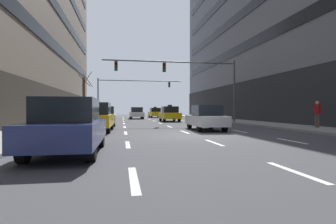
# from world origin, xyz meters

# --- Properties ---
(ground_plane) EXTENTS (120.00, 120.00, 0.00)m
(ground_plane) POSITION_xyz_m (0.00, 0.00, 0.00)
(ground_plane) COLOR #424247
(sidewalk_left) EXTENTS (3.40, 80.00, 0.14)m
(sidewalk_left) POSITION_xyz_m (-8.44, 0.00, 0.07)
(sidewalk_left) COLOR gray
(sidewalk_left) RESTS_ON ground
(lane_stripe_l1_s2) EXTENTS (0.16, 2.00, 0.01)m
(lane_stripe_l1_s2) POSITION_xyz_m (-3.37, -8.00, 0.00)
(lane_stripe_l1_s2) COLOR silver
(lane_stripe_l1_s2) RESTS_ON ground
(lane_stripe_l1_s3) EXTENTS (0.16, 2.00, 0.01)m
(lane_stripe_l1_s3) POSITION_xyz_m (-3.37, -3.00, 0.00)
(lane_stripe_l1_s3) COLOR silver
(lane_stripe_l1_s3) RESTS_ON ground
(lane_stripe_l1_s4) EXTENTS (0.16, 2.00, 0.01)m
(lane_stripe_l1_s4) POSITION_xyz_m (-3.37, 2.00, 0.00)
(lane_stripe_l1_s4) COLOR silver
(lane_stripe_l1_s4) RESTS_ON ground
(lane_stripe_l1_s5) EXTENTS (0.16, 2.00, 0.01)m
(lane_stripe_l1_s5) POSITION_xyz_m (-3.37, 7.00, 0.00)
(lane_stripe_l1_s5) COLOR silver
(lane_stripe_l1_s5) RESTS_ON ground
(lane_stripe_l1_s6) EXTENTS (0.16, 2.00, 0.01)m
(lane_stripe_l1_s6) POSITION_xyz_m (-3.37, 12.00, 0.00)
(lane_stripe_l1_s6) COLOR silver
(lane_stripe_l1_s6) RESTS_ON ground
(lane_stripe_l1_s7) EXTENTS (0.16, 2.00, 0.01)m
(lane_stripe_l1_s7) POSITION_xyz_m (-3.37, 17.00, 0.00)
(lane_stripe_l1_s7) COLOR silver
(lane_stripe_l1_s7) RESTS_ON ground
(lane_stripe_l1_s8) EXTENTS (0.16, 2.00, 0.01)m
(lane_stripe_l1_s8) POSITION_xyz_m (-3.37, 22.00, 0.00)
(lane_stripe_l1_s8) COLOR silver
(lane_stripe_l1_s8) RESTS_ON ground
(lane_stripe_l1_s9) EXTENTS (0.16, 2.00, 0.01)m
(lane_stripe_l1_s9) POSITION_xyz_m (-3.37, 27.00, 0.00)
(lane_stripe_l1_s9) COLOR silver
(lane_stripe_l1_s9) RESTS_ON ground
(lane_stripe_l1_s10) EXTENTS (0.16, 2.00, 0.01)m
(lane_stripe_l1_s10) POSITION_xyz_m (-3.37, 32.00, 0.00)
(lane_stripe_l1_s10) COLOR silver
(lane_stripe_l1_s10) RESTS_ON ground
(lane_stripe_l2_s2) EXTENTS (0.16, 2.00, 0.01)m
(lane_stripe_l2_s2) POSITION_xyz_m (0.00, -8.00, 0.00)
(lane_stripe_l2_s2) COLOR silver
(lane_stripe_l2_s2) RESTS_ON ground
(lane_stripe_l2_s3) EXTENTS (0.16, 2.00, 0.01)m
(lane_stripe_l2_s3) POSITION_xyz_m (0.00, -3.00, 0.00)
(lane_stripe_l2_s3) COLOR silver
(lane_stripe_l2_s3) RESTS_ON ground
(lane_stripe_l2_s4) EXTENTS (0.16, 2.00, 0.01)m
(lane_stripe_l2_s4) POSITION_xyz_m (0.00, 2.00, 0.00)
(lane_stripe_l2_s4) COLOR silver
(lane_stripe_l2_s4) RESTS_ON ground
(lane_stripe_l2_s5) EXTENTS (0.16, 2.00, 0.01)m
(lane_stripe_l2_s5) POSITION_xyz_m (0.00, 7.00, 0.00)
(lane_stripe_l2_s5) COLOR silver
(lane_stripe_l2_s5) RESTS_ON ground
(lane_stripe_l2_s6) EXTENTS (0.16, 2.00, 0.01)m
(lane_stripe_l2_s6) POSITION_xyz_m (0.00, 12.00, 0.00)
(lane_stripe_l2_s6) COLOR silver
(lane_stripe_l2_s6) RESTS_ON ground
(lane_stripe_l2_s7) EXTENTS (0.16, 2.00, 0.01)m
(lane_stripe_l2_s7) POSITION_xyz_m (0.00, 17.00, 0.00)
(lane_stripe_l2_s7) COLOR silver
(lane_stripe_l2_s7) RESTS_ON ground
(lane_stripe_l2_s8) EXTENTS (0.16, 2.00, 0.01)m
(lane_stripe_l2_s8) POSITION_xyz_m (0.00, 22.00, 0.00)
(lane_stripe_l2_s8) COLOR silver
(lane_stripe_l2_s8) RESTS_ON ground
(lane_stripe_l2_s9) EXTENTS (0.16, 2.00, 0.01)m
(lane_stripe_l2_s9) POSITION_xyz_m (0.00, 27.00, 0.00)
(lane_stripe_l2_s9) COLOR silver
(lane_stripe_l2_s9) RESTS_ON ground
(lane_stripe_l2_s10) EXTENTS (0.16, 2.00, 0.01)m
(lane_stripe_l2_s10) POSITION_xyz_m (0.00, 32.00, 0.00)
(lane_stripe_l2_s10) COLOR silver
(lane_stripe_l2_s10) RESTS_ON ground
(lane_stripe_l3_s3) EXTENTS (0.16, 2.00, 0.01)m
(lane_stripe_l3_s3) POSITION_xyz_m (3.37, -3.00, 0.00)
(lane_stripe_l3_s3) COLOR silver
(lane_stripe_l3_s3) RESTS_ON ground
(lane_stripe_l3_s4) EXTENTS (0.16, 2.00, 0.01)m
(lane_stripe_l3_s4) POSITION_xyz_m (3.37, 2.00, 0.00)
(lane_stripe_l3_s4) COLOR silver
(lane_stripe_l3_s4) RESTS_ON ground
(lane_stripe_l3_s5) EXTENTS (0.16, 2.00, 0.01)m
(lane_stripe_l3_s5) POSITION_xyz_m (3.37, 7.00, 0.00)
(lane_stripe_l3_s5) COLOR silver
(lane_stripe_l3_s5) RESTS_ON ground
(lane_stripe_l3_s6) EXTENTS (0.16, 2.00, 0.01)m
(lane_stripe_l3_s6) POSITION_xyz_m (3.37, 12.00, 0.00)
(lane_stripe_l3_s6) COLOR silver
(lane_stripe_l3_s6) RESTS_ON ground
(lane_stripe_l3_s7) EXTENTS (0.16, 2.00, 0.01)m
(lane_stripe_l3_s7) POSITION_xyz_m (3.37, 17.00, 0.00)
(lane_stripe_l3_s7) COLOR silver
(lane_stripe_l3_s7) RESTS_ON ground
(lane_stripe_l3_s8) EXTENTS (0.16, 2.00, 0.01)m
(lane_stripe_l3_s8) POSITION_xyz_m (3.37, 22.00, 0.00)
(lane_stripe_l3_s8) COLOR silver
(lane_stripe_l3_s8) RESTS_ON ground
(lane_stripe_l3_s9) EXTENTS (0.16, 2.00, 0.01)m
(lane_stripe_l3_s9) POSITION_xyz_m (3.37, 27.00, 0.00)
(lane_stripe_l3_s9) COLOR silver
(lane_stripe_l3_s9) RESTS_ON ground
(lane_stripe_l3_s10) EXTENTS (0.16, 2.00, 0.01)m
(lane_stripe_l3_s10) POSITION_xyz_m (3.37, 32.00, 0.00)
(lane_stripe_l3_s10) COLOR silver
(lane_stripe_l3_s10) RESTS_ON ground
(taxi_driving_0) EXTENTS (1.85, 4.37, 1.81)m
(taxi_driving_0) POSITION_xyz_m (1.59, 15.74, 0.81)
(taxi_driving_0) COLOR black
(taxi_driving_0) RESTS_ON ground
(taxi_driving_1) EXTENTS (2.05, 4.62, 1.90)m
(taxi_driving_1) POSITION_xyz_m (-5.11, 3.20, 0.84)
(taxi_driving_1) COLOR black
(taxi_driving_1) RESTS_ON ground
(taxi_driving_2) EXTENTS (1.92, 4.24, 1.73)m
(taxi_driving_2) POSITION_xyz_m (1.74, 29.84, 0.77)
(taxi_driving_2) COLOR black
(taxi_driving_2) RESTS_ON ground
(car_driving_3) EXTENTS (1.87, 4.24, 1.57)m
(car_driving_3) POSITION_xyz_m (1.65, 3.10, 0.78)
(car_driving_3) COLOR black
(car_driving_3) RESTS_ON ground
(car_driving_4) EXTENTS (1.89, 4.34, 1.61)m
(car_driving_4) POSITION_xyz_m (-1.54, 24.42, 0.79)
(car_driving_4) COLOR black
(car_driving_4) RESTS_ON ground
(car_driving_5) EXTENTS (1.82, 4.17, 1.55)m
(car_driving_5) POSITION_xyz_m (-4.95, 8.95, 0.76)
(car_driving_5) COLOR black
(car_driving_5) RESTS_ON ground
(car_driving_6) EXTENTS (1.89, 4.41, 1.65)m
(car_driving_6) POSITION_xyz_m (-5.13, -4.82, 0.81)
(car_driving_6) COLOR black
(car_driving_6) RESTS_ON ground
(traffic_signal_0) EXTENTS (12.55, 0.35, 5.90)m
(traffic_signal_0) POSITION_xyz_m (2.45, 11.32, 4.59)
(traffic_signal_0) COLOR #4C4C51
(traffic_signal_0) RESTS_ON sidewalk_right
(traffic_signal_1) EXTENTS (13.12, 0.35, 5.96)m
(traffic_signal_1) POSITION_xyz_m (-2.69, 29.13, 4.57)
(traffic_signal_1) COLOR #4C4C51
(traffic_signal_1) RESTS_ON sidewalk_left
(street_tree_1) EXTENTS (1.58, 2.03, 5.84)m
(street_tree_1) POSITION_xyz_m (-8.08, 20.59, 2.78)
(street_tree_1) COLOR #4C3823
(street_tree_1) RESTS_ON sidewalk_left
(pedestrian_0) EXTENTS (0.31, 0.50, 1.72)m
(pedestrian_0) POSITION_xyz_m (8.89, 2.33, 1.14)
(pedestrian_0) COLOR brown
(pedestrian_0) RESTS_ON sidewalk_right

